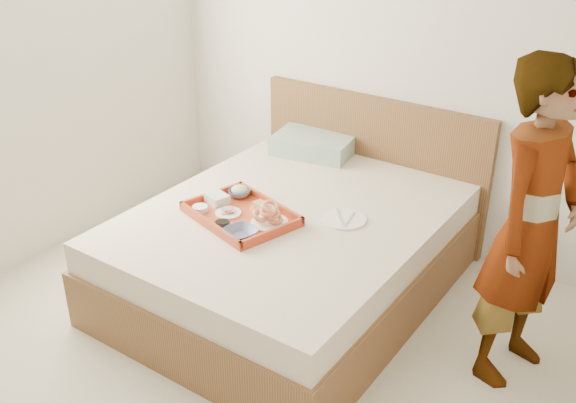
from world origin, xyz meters
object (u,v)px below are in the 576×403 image
Objects in this scene: bed at (291,251)px; tray at (241,214)px; dinner_plate at (344,219)px; person at (532,227)px.

bed is 3.36× the size of tray.
tray is at bearing -147.76° from dinner_plate.
dinner_plate is at bearing 15.43° from bed.
dinner_plate is (0.49, 0.31, -0.02)m from tray.
bed is 0.42m from dinner_plate.
bed is 1.41m from person.
dinner_plate is 1.03m from person.
tray reaches higher than bed.
dinner_plate is (0.30, 0.08, 0.27)m from bed.
tray is 1.53m from person.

